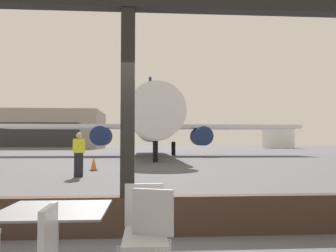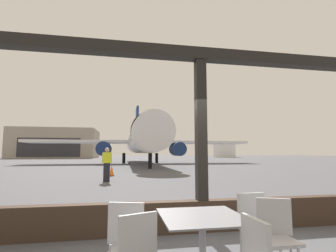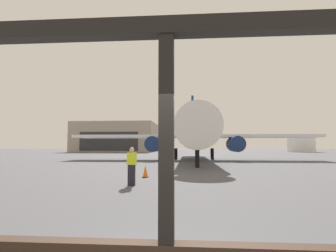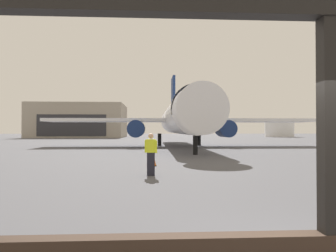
{
  "view_description": "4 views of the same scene",
  "coord_description": "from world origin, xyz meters",
  "px_view_note": "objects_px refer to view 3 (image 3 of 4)",
  "views": [
    {
      "loc": [
        0.24,
        -5.03,
        1.34
      ],
      "look_at": [
        1.97,
        19.91,
        2.57
      ],
      "focal_mm": 36.73,
      "sensor_mm": 36.0,
      "label": 1
    },
    {
      "loc": [
        -1.49,
        -4.65,
        1.46
      ],
      "look_at": [
        2.61,
        18.17,
        3.99
      ],
      "focal_mm": 26.56,
      "sensor_mm": 36.0,
      "label": 2
    },
    {
      "loc": [
        0.29,
        -3.54,
        1.82
      ],
      "look_at": [
        -1.57,
        20.81,
        3.62
      ],
      "focal_mm": 28.57,
      "sensor_mm": 36.0,
      "label": 3
    },
    {
      "loc": [
        -2.25,
        -3.7,
        1.88
      ],
      "look_at": [
        -1.29,
        14.51,
        2.13
      ],
      "focal_mm": 31.81,
      "sensor_mm": 36.0,
      "label": 4
    }
  ],
  "objects_px": {
    "ground_crew_worker": "(132,166)",
    "distant_hangar": "(117,137)",
    "fuel_storage_tank": "(301,144)",
    "airplane": "(194,134)",
    "traffic_cone": "(145,172)"
  },
  "relations": [
    {
      "from": "ground_crew_worker",
      "to": "distant_hangar",
      "type": "distance_m",
      "value": 69.74
    },
    {
      "from": "fuel_storage_tank",
      "to": "distant_hangar",
      "type": "bearing_deg",
      "value": -178.44
    },
    {
      "from": "fuel_storage_tank",
      "to": "airplane",
      "type": "bearing_deg",
      "value": -124.12
    },
    {
      "from": "airplane",
      "to": "distant_hangar",
      "type": "xyz_separation_m",
      "value": [
        -22.21,
        45.72,
        0.98
      ]
    },
    {
      "from": "airplane",
      "to": "fuel_storage_tank",
      "type": "xyz_separation_m",
      "value": [
        31.97,
        47.2,
        -0.97
      ]
    },
    {
      "from": "distant_hangar",
      "to": "airplane",
      "type": "bearing_deg",
      "value": -64.09
    },
    {
      "from": "airplane",
      "to": "ground_crew_worker",
      "type": "bearing_deg",
      "value": -98.86
    },
    {
      "from": "airplane",
      "to": "fuel_storage_tank",
      "type": "distance_m",
      "value": 57.02
    },
    {
      "from": "traffic_cone",
      "to": "distant_hangar",
      "type": "relative_size",
      "value": 0.03
    },
    {
      "from": "airplane",
      "to": "traffic_cone",
      "type": "xyz_separation_m",
      "value": [
        -3.22,
        -18.06,
        -2.98
      ]
    },
    {
      "from": "fuel_storage_tank",
      "to": "ground_crew_worker",
      "type": "bearing_deg",
      "value": -117.25
    },
    {
      "from": "airplane",
      "to": "traffic_cone",
      "type": "height_order",
      "value": "airplane"
    },
    {
      "from": "ground_crew_worker",
      "to": "distant_hangar",
      "type": "bearing_deg",
      "value": 105.73
    },
    {
      "from": "traffic_cone",
      "to": "fuel_storage_tank",
      "type": "relative_size",
      "value": 0.09
    },
    {
      "from": "distant_hangar",
      "to": "fuel_storage_tank",
      "type": "relative_size",
      "value": 2.96
    }
  ]
}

